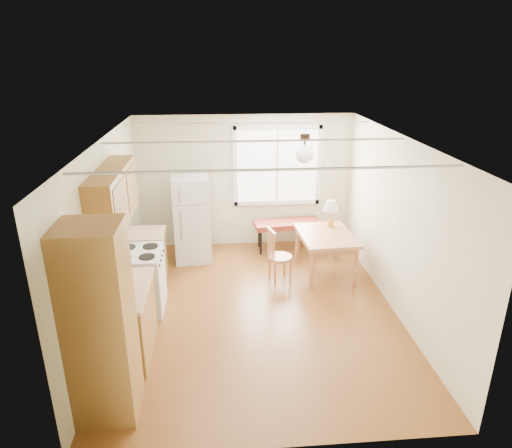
{
  "coord_description": "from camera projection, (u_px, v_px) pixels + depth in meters",
  "views": [
    {
      "loc": [
        -0.5,
        -5.79,
        3.57
      ],
      "look_at": [
        0.04,
        0.52,
        1.15
      ],
      "focal_mm": 32.0,
      "sensor_mm": 36.0,
      "label": 1
    }
  ],
  "objects": [
    {
      "name": "window_unit",
      "position": [
        277.0,
        166.0,
        8.5
      ],
      "size": [
        1.64,
        0.05,
        1.51
      ],
      "color": "white",
      "rests_on": "room_shell"
    },
    {
      "name": "dining_table",
      "position": [
        326.0,
        240.0,
        7.59
      ],
      "size": [
        0.93,
        1.19,
        0.72
      ],
      "rotation": [
        0.0,
        0.0,
        0.06
      ],
      "color": "#A66540",
      "rests_on": "ground"
    },
    {
      "name": "kettle",
      "position": [
        118.0,
        277.0,
        5.55
      ],
      "size": [
        0.11,
        0.11,
        0.22
      ],
      "color": "red",
      "rests_on": "kitchen_run"
    },
    {
      "name": "kitchen_run",
      "position": [
        124.0,
        284.0,
        5.67
      ],
      "size": [
        0.65,
        3.4,
        2.2
      ],
      "color": "brown",
      "rests_on": "ground"
    },
    {
      "name": "pendant_light",
      "position": [
        304.0,
        153.0,
        6.33
      ],
      "size": [
        0.26,
        0.26,
        0.4
      ],
      "color": "black",
      "rests_on": "room_shell"
    },
    {
      "name": "bench",
      "position": [
        288.0,
        225.0,
        8.54
      ],
      "size": [
        1.28,
        0.58,
        0.57
      ],
      "rotation": [
        0.0,
        0.0,
        0.1
      ],
      "color": "maroon",
      "rests_on": "ground"
    },
    {
      "name": "chair",
      "position": [
        275.0,
        252.0,
        7.38
      ],
      "size": [
        0.42,
        0.41,
        0.89
      ],
      "rotation": [
        0.0,
        0.0,
        0.24
      ],
      "color": "#A66540",
      "rests_on": "ground"
    },
    {
      "name": "coffee_maker",
      "position": [
        114.0,
        290.0,
        5.15
      ],
      "size": [
        0.22,
        0.27,
        0.36
      ],
      "rotation": [
        0.0,
        0.0,
        -0.24
      ],
      "color": "black",
      "rests_on": "kitchen_run"
    },
    {
      "name": "room_shell",
      "position": [
        257.0,
        231.0,
        6.25
      ],
      "size": [
        4.6,
        5.6,
        2.62
      ],
      "color": "#582E12",
      "rests_on": "ground"
    },
    {
      "name": "refrigerator",
      "position": [
        191.0,
        219.0,
        8.08
      ],
      "size": [
        0.69,
        0.69,
        1.54
      ],
      "rotation": [
        0.0,
        0.0,
        0.09
      ],
      "color": "silver",
      "rests_on": "ground"
    },
    {
      "name": "table_lamp",
      "position": [
        331.0,
        208.0,
        7.79
      ],
      "size": [
        0.27,
        0.27,
        0.46
      ],
      "rotation": [
        0.0,
        0.0,
        0.25
      ],
      "color": "#C18C3D",
      "rests_on": "dining_table"
    }
  ]
}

